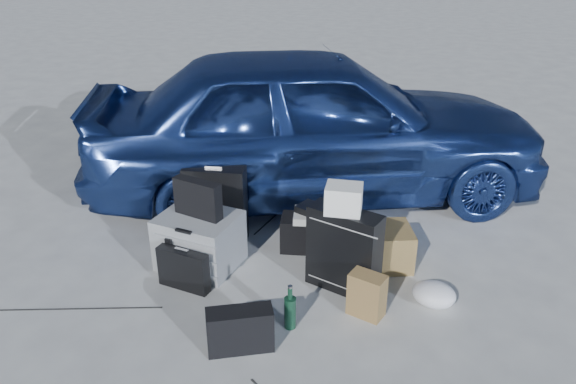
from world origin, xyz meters
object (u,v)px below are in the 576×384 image
object	(u,v)px
pelican_case	(200,240)
cardboard_box	(383,247)
briefcase	(183,270)
car	(315,122)
duffel_bag	(316,234)
suitcase_right	(344,251)
green_bottle	(290,307)
suitcase_left	(216,204)

from	to	relation	value
pelican_case	cardboard_box	xyz separation A→B (m)	(1.49, 0.43, -0.06)
pelican_case	briefcase	bearing A→B (deg)	-78.87
car	pelican_case	xyz separation A→B (m)	(-0.57, -1.68, -0.56)
pelican_case	duffel_bag	size ratio (longest dim) A/B	1.02
suitcase_right	green_bottle	xyz separation A→B (m)	(-0.26, -0.59, -0.17)
suitcase_right	green_bottle	bearing A→B (deg)	-96.49
suitcase_right	suitcase_left	bearing A→B (deg)	178.75
car	duffel_bag	distance (m)	1.36
suitcase_left	duffel_bag	bearing A→B (deg)	-3.83
pelican_case	briefcase	size ratio (longest dim) A/B	1.45
briefcase	suitcase_right	world-z (taller)	suitcase_right
pelican_case	duffel_bag	distance (m)	1.03
suitcase_left	green_bottle	bearing A→B (deg)	-54.86
pelican_case	green_bottle	world-z (taller)	pelican_case
suitcase_left	cardboard_box	world-z (taller)	suitcase_left
car	green_bottle	size ratio (longest dim) A/B	13.58
suitcase_left	suitcase_right	bearing A→B (deg)	-28.06
suitcase_right	green_bottle	size ratio (longest dim) A/B	2.01
car	pelican_case	bearing A→B (deg)	138.49
car	briefcase	xyz separation A→B (m)	(-0.55, -2.04, -0.62)
car	suitcase_right	bearing A→B (deg)	178.66
suitcase_right	briefcase	bearing A→B (deg)	-145.77
briefcase	duffel_bag	distance (m)	1.23
green_bottle	car	bearing A→B (deg)	99.76
pelican_case	suitcase_left	size ratio (longest dim) A/B	0.88
briefcase	cardboard_box	world-z (taller)	cardboard_box
car	cardboard_box	world-z (taller)	car
suitcase_left	suitcase_right	distance (m)	1.33
car	pelican_case	distance (m)	1.86
suitcase_left	cardboard_box	distance (m)	1.53
suitcase_left	green_bottle	world-z (taller)	suitcase_left
car	suitcase_left	xyz separation A→B (m)	(-0.60, -1.25, -0.43)
duffel_bag	green_bottle	xyz separation A→B (m)	(0.08, -1.10, 0.02)
pelican_case	suitcase_left	bearing A→B (deg)	101.36
car	duffel_bag	bearing A→B (deg)	172.35
car	suitcase_left	size ratio (longest dim) A/B	6.51
briefcase	cardboard_box	size ratio (longest dim) A/B	0.95
car	cardboard_box	xyz separation A→B (m)	(0.91, -1.25, -0.62)
briefcase	green_bottle	bearing A→B (deg)	-5.00
suitcase_right	duffel_bag	size ratio (longest dim) A/B	1.11
briefcase	car	bearing A→B (deg)	83.48
green_bottle	suitcase_left	bearing A→B (deg)	134.17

